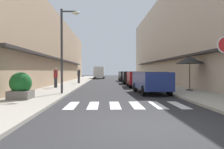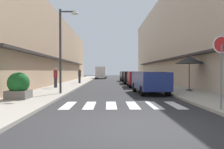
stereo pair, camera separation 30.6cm
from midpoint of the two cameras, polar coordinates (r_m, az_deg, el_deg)
name	(u,v)px [view 1 (the left image)]	position (r m, az deg, el deg)	size (l,w,h in m)	color
ground_plane	(113,84)	(25.21, -0.13, -2.54)	(106.40, 106.40, 0.00)	#2B2B2D
sidewalk_left	(72,84)	(25.50, -10.78, -2.38)	(2.97, 67.71, 0.12)	#9E998E
sidewalk_right	(153,84)	(25.78, 10.39, -2.34)	(2.97, 67.71, 0.12)	#ADA899
building_row_left	(41,50)	(27.84, -18.51, 6.03)	(5.50, 45.53, 8.05)	tan
building_row_right	(183,38)	(28.49, 17.76, 9.03)	(5.50, 45.53, 11.13)	#C6B299
crosswalk	(126,105)	(9.75, 2.66, -8.04)	(5.20, 2.20, 0.01)	silver
parked_car_near	(151,80)	(14.81, 9.57, -1.42)	(1.95, 4.46, 1.47)	navy
parked_car_mid	(137,77)	(20.87, 6.22, -0.74)	(1.91, 4.04, 1.47)	maroon
parked_car_far	(130,76)	(26.35, 4.53, -0.38)	(1.96, 4.47, 1.47)	black
parked_car_distant	(126,75)	(32.61, 3.30, -0.13)	(1.92, 4.01, 1.47)	black
delivery_van	(99,72)	(43.86, -3.51, 0.77)	(2.16, 5.47, 2.37)	silver
street_lamp	(65,42)	(14.13, -12.91, 8.36)	(1.19, 0.28, 5.29)	#38383D
cafe_umbrella	(190,60)	(16.74, 19.21, 3.60)	(2.02, 2.02, 2.49)	#262626
planter_corner	(21,86)	(11.97, -23.49, -2.81)	(1.09, 1.09, 1.34)	slate
pedestrian_walking_near	(56,77)	(19.07, -15.00, -0.69)	(0.34, 0.34, 1.67)	#282B33
pedestrian_walking_far	(79,75)	(25.49, -9.04, -0.21)	(0.34, 0.34, 1.71)	#282B33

